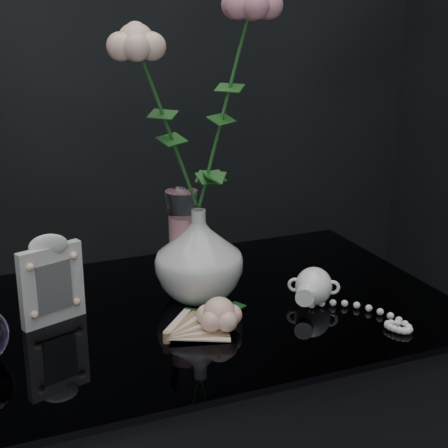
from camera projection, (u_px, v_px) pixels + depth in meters
name	position (u px, v px, depth m)	size (l,w,h in m)	color
vase	(199.00, 254.00, 1.24)	(0.16, 0.16, 0.17)	silver
wine_glass	(182.00, 243.00, 1.26)	(0.06, 0.06, 0.20)	white
picture_frame	(51.00, 279.00, 1.14)	(0.12, 0.09, 0.16)	silver
paper_fan	(167.00, 336.00, 1.09)	(0.20, 0.16, 0.02)	beige
loose_rose	(219.00, 314.00, 1.13)	(0.13, 0.17, 0.06)	#F4B59D
pearl_jar	(314.00, 284.00, 1.23)	(0.23, 0.24, 0.07)	white
roses	(200.00, 94.00, 1.15)	(0.29, 0.11, 0.44)	beige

